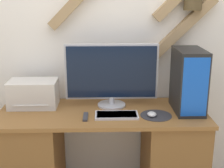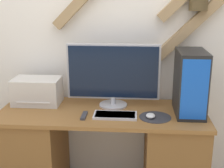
{
  "view_description": "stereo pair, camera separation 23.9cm",
  "coord_description": "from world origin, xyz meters",
  "px_view_note": "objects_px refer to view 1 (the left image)",
  "views": [
    {
      "loc": [
        0.01,
        -1.98,
        1.67
      ],
      "look_at": [
        0.08,
        0.32,
        1.0
      ],
      "focal_mm": 50.0,
      "sensor_mm": 36.0,
      "label": 1
    },
    {
      "loc": [
        0.25,
        -1.97,
        1.67
      ],
      "look_at": [
        0.08,
        0.32,
        1.0
      ],
      "focal_mm": 50.0,
      "sensor_mm": 36.0,
      "label": 2
    }
  ],
  "objects_px": {
    "printer": "(33,94)",
    "remote_control": "(86,117)",
    "computer_tower": "(188,81)",
    "monitor": "(112,74)",
    "mouse": "(152,114)",
    "keyboard": "(117,115)"
  },
  "relations": [
    {
      "from": "monitor",
      "to": "computer_tower",
      "type": "height_order",
      "value": "monitor"
    },
    {
      "from": "computer_tower",
      "to": "remote_control",
      "type": "distance_m",
      "value": 0.84
    },
    {
      "from": "keyboard",
      "to": "printer",
      "type": "xyz_separation_m",
      "value": [
        -0.67,
        0.24,
        0.1
      ]
    },
    {
      "from": "keyboard",
      "to": "printer",
      "type": "distance_m",
      "value": 0.72
    },
    {
      "from": "keyboard",
      "to": "printer",
      "type": "relative_size",
      "value": 0.84
    },
    {
      "from": "monitor",
      "to": "mouse",
      "type": "xyz_separation_m",
      "value": [
        0.3,
        -0.25,
        -0.25
      ]
    },
    {
      "from": "monitor",
      "to": "remote_control",
      "type": "bearing_deg",
      "value": -128.32
    },
    {
      "from": "printer",
      "to": "computer_tower",
      "type": "bearing_deg",
      "value": -5.88
    },
    {
      "from": "monitor",
      "to": "mouse",
      "type": "relative_size",
      "value": 9.08
    },
    {
      "from": "remote_control",
      "to": "monitor",
      "type": "bearing_deg",
      "value": 51.68
    },
    {
      "from": "monitor",
      "to": "printer",
      "type": "bearing_deg",
      "value": 179.46
    },
    {
      "from": "monitor",
      "to": "keyboard",
      "type": "bearing_deg",
      "value": -82.19
    },
    {
      "from": "computer_tower",
      "to": "remote_control",
      "type": "relative_size",
      "value": 3.21
    },
    {
      "from": "computer_tower",
      "to": "printer",
      "type": "height_order",
      "value": "computer_tower"
    },
    {
      "from": "mouse",
      "to": "printer",
      "type": "xyz_separation_m",
      "value": [
        -0.93,
        0.26,
        0.09
      ]
    },
    {
      "from": "printer",
      "to": "monitor",
      "type": "bearing_deg",
      "value": -0.54
    },
    {
      "from": "mouse",
      "to": "printer",
      "type": "distance_m",
      "value": 0.97
    },
    {
      "from": "monitor",
      "to": "keyboard",
      "type": "xyz_separation_m",
      "value": [
        0.03,
        -0.24,
        -0.26
      ]
    },
    {
      "from": "printer",
      "to": "remote_control",
      "type": "relative_size",
      "value": 2.54
    },
    {
      "from": "monitor",
      "to": "remote_control",
      "type": "height_order",
      "value": "monitor"
    },
    {
      "from": "monitor",
      "to": "computer_tower",
      "type": "bearing_deg",
      "value": -11.52
    },
    {
      "from": "monitor",
      "to": "keyboard",
      "type": "distance_m",
      "value": 0.35
    }
  ]
}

